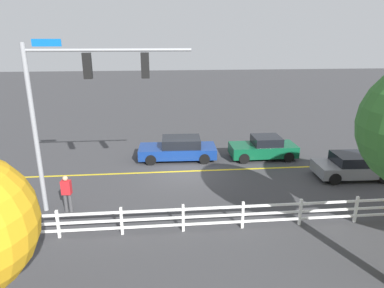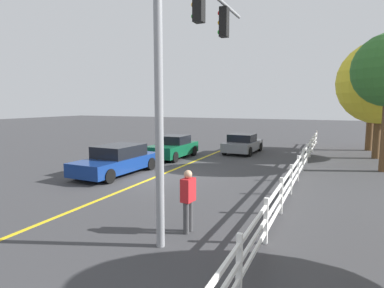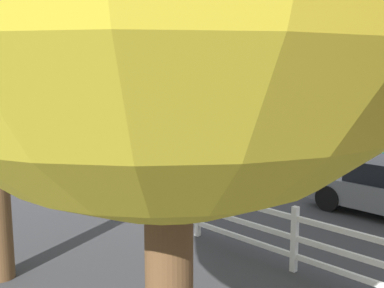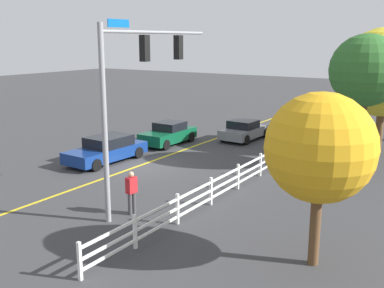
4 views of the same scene
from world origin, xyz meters
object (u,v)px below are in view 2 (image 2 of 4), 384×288
at_px(pedestrian, 188,198).
at_px(tree_2, 372,90).
at_px(car_1, 173,147).
at_px(tree_3, 380,82).
at_px(car_2, 243,144).
at_px(car_0, 117,160).

xyz_separation_m(pedestrian, tree_2, (-19.27, 5.72, 3.43)).
distance_m(car_1, tree_3, 13.32).
distance_m(car_2, pedestrian, 14.48).
xyz_separation_m(car_0, tree_2, (-14.10, 11.88, 3.67)).
relative_size(car_0, car_2, 1.20).
bearing_deg(car_2, tree_3, -79.35).
height_order(car_0, car_2, car_0).
bearing_deg(car_0, pedestrian, 52.25).
height_order(car_1, pedestrian, pedestrian).
distance_m(tree_2, tree_3, 3.81).
height_order(pedestrian, tree_3, tree_3).
xyz_separation_m(car_0, car_1, (-5.30, 0.31, -0.01)).
bearing_deg(tree_3, car_2, -81.65).
distance_m(car_0, car_1, 5.31).
relative_size(car_0, pedestrian, 2.83).
bearing_deg(car_2, car_1, 140.00).
xyz_separation_m(car_0, car_2, (-9.11, 3.78, -0.05)).
relative_size(car_0, car_1, 1.18).
height_order(pedestrian, tree_2, tree_2).
xyz_separation_m(tree_2, tree_3, (3.79, 0.10, 0.34)).
relative_size(car_0, tree_3, 0.66).
relative_size(pedestrian, tree_2, 0.29).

